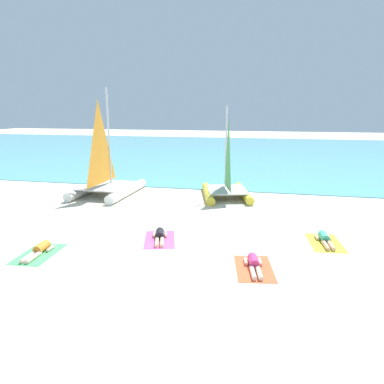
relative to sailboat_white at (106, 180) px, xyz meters
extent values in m
plane|color=beige|center=(5.66, 1.99, -0.87)|extent=(120.00, 120.00, 0.00)
cube|color=#5BB2C1|center=(5.66, 22.35, -0.85)|extent=(120.00, 40.00, 0.05)
cylinder|color=white|center=(-1.17, 0.17, -0.62)|extent=(0.63, 4.50, 0.51)
cylinder|color=white|center=(1.18, 0.11, -0.62)|extent=(0.63, 4.50, 0.51)
cube|color=silver|center=(0.00, -0.07, -0.33)|extent=(2.42, 2.93, 0.06)
cylinder|color=silver|center=(0.01, 0.57, 2.31)|extent=(0.11, 0.11, 5.35)
pyramid|color=orange|center=(-0.01, -0.49, 2.15)|extent=(0.12, 2.35, 4.49)
cylinder|color=yellow|center=(5.67, 0.66, -0.66)|extent=(1.35, 3.76, 0.43)
cylinder|color=yellow|center=(7.58, 1.15, -0.66)|extent=(1.35, 3.76, 0.43)
cube|color=silver|center=(6.67, 0.74, -0.42)|extent=(2.51, 2.83, 0.05)
cylinder|color=silver|center=(6.54, 1.26, 1.80)|extent=(0.09, 0.09, 4.49)
pyramid|color=#4CA54C|center=(6.76, 0.40, 1.67)|extent=(0.54, 1.93, 3.77)
cube|color=#4CB266|center=(1.52, -8.34, -0.87)|extent=(1.24, 1.97, 0.01)
cylinder|color=orange|center=(1.51, -8.14, -0.71)|extent=(0.34, 0.64, 0.30)
sphere|color=beige|center=(1.48, -7.73, -0.71)|extent=(0.22, 0.22, 0.22)
cylinder|color=beige|center=(1.46, -8.80, -0.79)|extent=(0.20, 0.79, 0.14)
cylinder|color=beige|center=(1.64, -8.78, -0.79)|extent=(0.20, 0.79, 0.14)
cylinder|color=beige|center=(1.28, -8.00, -0.80)|extent=(0.13, 0.46, 0.10)
cylinder|color=beige|center=(1.71, -7.97, -0.80)|extent=(0.13, 0.46, 0.10)
cube|color=#D84C99|center=(5.05, -6.18, -0.87)|extent=(1.58, 2.13, 0.01)
cylinder|color=black|center=(5.00, -5.98, -0.71)|extent=(0.46, 0.68, 0.30)
sphere|color=#D8AD84|center=(4.89, -5.59, -0.71)|extent=(0.22, 0.22, 0.22)
cylinder|color=#D8AD84|center=(5.09, -6.63, -0.79)|extent=(0.35, 0.79, 0.14)
cylinder|color=#D8AD84|center=(5.26, -6.58, -0.79)|extent=(0.35, 0.79, 0.14)
cylinder|color=#D8AD84|center=(4.75, -5.89, -0.80)|extent=(0.22, 0.46, 0.10)
cylinder|color=#D8AD84|center=(5.17, -5.77, -0.80)|extent=(0.22, 0.46, 0.10)
cube|color=#EA5933|center=(8.60, -7.92, -0.87)|extent=(1.40, 2.06, 0.01)
cylinder|color=#D83372|center=(8.56, -7.72, -0.71)|extent=(0.40, 0.66, 0.30)
sphere|color=beige|center=(8.49, -7.32, -0.71)|extent=(0.22, 0.22, 0.22)
cylinder|color=beige|center=(8.58, -8.38, -0.79)|extent=(0.27, 0.79, 0.14)
cylinder|color=beige|center=(8.76, -8.35, -0.79)|extent=(0.27, 0.79, 0.14)
cylinder|color=beige|center=(8.32, -7.61, -0.80)|extent=(0.17, 0.46, 0.10)
cylinder|color=beige|center=(8.75, -7.53, -0.80)|extent=(0.17, 0.46, 0.10)
cube|color=yellow|center=(10.99, -5.20, -0.87)|extent=(1.28, 2.00, 0.01)
cylinder|color=#3FB28C|center=(10.97, -5.00, -0.71)|extent=(0.36, 0.65, 0.30)
sphere|color=#D8AD84|center=(10.93, -4.60, -0.71)|extent=(0.22, 0.22, 0.22)
cylinder|color=#D8AD84|center=(10.95, -5.66, -0.79)|extent=(0.22, 0.79, 0.14)
cylinder|color=#D8AD84|center=(11.13, -5.64, -0.79)|extent=(0.22, 0.79, 0.14)
cylinder|color=#D8AD84|center=(10.74, -4.87, -0.80)|extent=(0.14, 0.46, 0.10)
cylinder|color=#D8AD84|center=(11.17, -4.83, -0.80)|extent=(0.14, 0.46, 0.10)
camera|label=1|loc=(8.91, -18.10, 3.84)|focal=33.41mm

